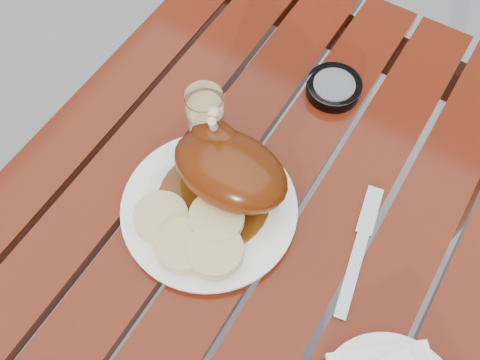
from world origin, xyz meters
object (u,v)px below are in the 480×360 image
at_px(ashtray, 334,88).
at_px(wine_glass, 206,124).
at_px(table, 238,306).
at_px(dinner_plate, 209,209).

bearing_deg(ashtray, wine_glass, -119.54).
distance_m(table, wine_glass, 0.48).
height_order(wine_glass, ashtray, wine_glass).
height_order(table, dinner_plate, dinner_plate).
relative_size(table, dinner_plate, 4.31).
relative_size(dinner_plate, ashtray, 2.81).
bearing_deg(ashtray, table, -89.32).
relative_size(wine_glass, ashtray, 1.47).
xyz_separation_m(dinner_plate, ashtray, (0.06, 0.32, 0.00)).
height_order(dinner_plate, ashtray, ashtray).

